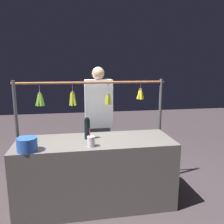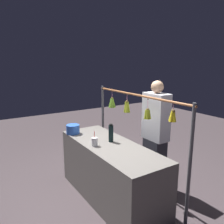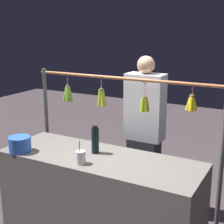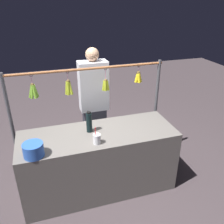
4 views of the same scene
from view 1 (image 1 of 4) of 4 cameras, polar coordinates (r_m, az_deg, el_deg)
name	(u,v)px [view 1 (image 1 of 4)]	position (r m, az deg, el deg)	size (l,w,h in m)	color
ground_plane	(96,203)	(3.24, -3.94, -21.43)	(12.00, 12.00, 0.00)	#42373B
market_counter	(96,172)	(3.03, -4.05, -14.63)	(1.93, 0.70, 0.85)	#66605B
display_rack	(90,113)	(3.27, -5.34, -0.21)	(2.09, 0.13, 1.57)	#4C4C51
water_bottle	(87,129)	(2.90, -6.14, -4.16)	(0.07, 0.07, 0.27)	black
blue_bucket	(27,144)	(2.65, -20.25, -7.54)	(0.21, 0.21, 0.15)	blue
drink_cup	(91,141)	(2.64, -5.20, -7.24)	(0.09, 0.09, 0.21)	silver
vendor_person	(99,124)	(3.60, -3.30, -3.06)	(0.41, 0.22, 1.74)	#2D2D38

